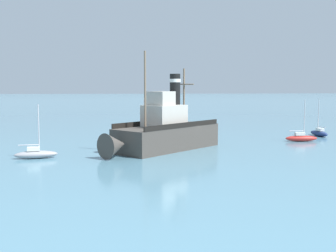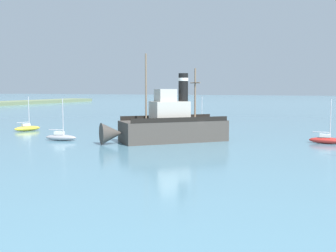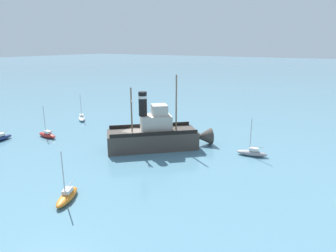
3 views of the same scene
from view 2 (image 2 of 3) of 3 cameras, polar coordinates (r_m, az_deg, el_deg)
name	(u,v)px [view 2 (image 2 of 3)]	position (r m, az deg, el deg)	size (l,w,h in m)	color
ground_plane	(195,141)	(48.60, 3.70, -2.07)	(600.00, 600.00, 0.00)	teal
old_tugboat	(169,126)	(48.00, 0.07, 0.05)	(12.32, 12.81, 9.90)	#423D38
sailboat_grey	(61,137)	(50.65, -14.31, -1.44)	(1.78, 3.94, 4.90)	gray
sailboat_red	(327,140)	(49.58, 20.71, -1.76)	(1.29, 3.85, 4.90)	#B22823
sailboat_yellow	(27,128)	(63.31, -18.53, -0.25)	(3.91, 2.59, 4.90)	gold
sailboat_orange	(202,126)	(63.73, 4.64, 0.04)	(3.90, 2.64, 4.90)	orange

